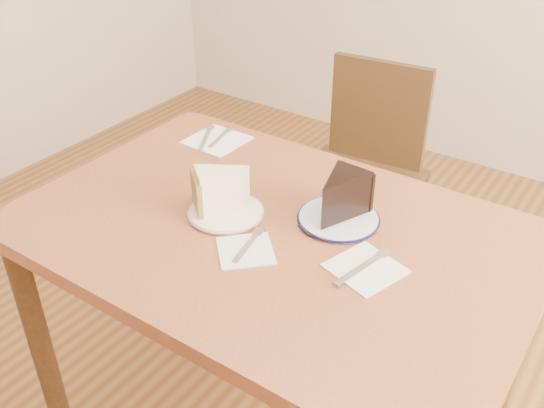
{
  "coord_description": "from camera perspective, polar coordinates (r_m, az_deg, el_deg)",
  "views": [
    {
      "loc": [
        0.66,
        -0.97,
        1.56
      ],
      "look_at": [
        -0.01,
        0.02,
        0.8
      ],
      "focal_mm": 40.0,
      "sensor_mm": 36.0,
      "label": 1
    }
  ],
  "objects": [
    {
      "name": "napkin_spare",
      "position": [
        1.82,
        -5.21,
        6.0
      ],
      "size": [
        0.16,
        0.16,
        0.0
      ],
      "primitive_type": "cube",
      "rotation": [
        0.0,
        0.0,
        -0.03
      ],
      "color": "white",
      "rests_on": "table"
    },
    {
      "name": "napkin_navy",
      "position": [
        1.31,
        8.78,
        -6.0
      ],
      "size": [
        0.17,
        0.17,
        0.0
      ],
      "primitive_type": "cube",
      "rotation": [
        0.0,
        0.0,
        -0.31
      ],
      "color": "white",
      "rests_on": "table"
    },
    {
      "name": "table",
      "position": [
        1.48,
        -0.03,
        -5.29
      ],
      "size": [
        1.2,
        0.8,
        0.75
      ],
      "color": "#5E2E19",
      "rests_on": "ground"
    },
    {
      "name": "knife_navy",
      "position": [
        1.31,
        8.55,
        -5.88
      ],
      "size": [
        0.05,
        0.17,
        0.0
      ],
      "primitive_type": "cube",
      "rotation": [
        0.0,
        0.0,
        -0.23
      ],
      "color": "silver",
      "rests_on": "napkin_navy"
    },
    {
      "name": "chocolate_cake",
      "position": [
        1.42,
        6.23,
        0.38
      ],
      "size": [
        0.11,
        0.14,
        0.1
      ],
      "primitive_type": null,
      "rotation": [
        0.0,
        0.0,
        3.07
      ],
      "color": "black",
      "rests_on": "plate_navy"
    },
    {
      "name": "fork_spare",
      "position": [
        1.82,
        -4.91,
        6.2
      ],
      "size": [
        0.04,
        0.14,
        0.0
      ],
      "primitive_type": "cube",
      "rotation": [
        0.0,
        0.0,
        0.23
      ],
      "color": "silver",
      "rests_on": "napkin_spare"
    },
    {
      "name": "plate_cream",
      "position": [
        1.47,
        -4.36,
        -0.79
      ],
      "size": [
        0.18,
        0.18,
        0.01
      ],
      "primitive_type": "cylinder",
      "color": "white",
      "rests_on": "table"
    },
    {
      "name": "knife_spare",
      "position": [
        1.83,
        -6.24,
        6.24
      ],
      "size": [
        0.09,
        0.15,
        0.0
      ],
      "primitive_type": "cube",
      "rotation": [
        0.0,
        0.0,
        0.5
      ],
      "color": "silver",
      "rests_on": "napkin_spare"
    },
    {
      "name": "chair_far",
      "position": [
        2.21,
        8.32,
        2.78
      ],
      "size": [
        0.46,
        0.46,
        0.86
      ],
      "rotation": [
        0.0,
        0.0,
        3.23
      ],
      "color": "black",
      "rests_on": "ground"
    },
    {
      "name": "fork_cream",
      "position": [
        1.36,
        -2.28,
        -3.91
      ],
      "size": [
        0.04,
        0.14,
        0.0
      ],
      "primitive_type": "cube",
      "rotation": [
        0.0,
        0.0,
        0.2
      ],
      "color": "silver",
      "rests_on": "napkin_cream"
    },
    {
      "name": "plate_navy",
      "position": [
        1.45,
        6.28,
        -1.38
      ],
      "size": [
        0.19,
        0.19,
        0.01
      ],
      "primitive_type": "cylinder",
      "color": "white",
      "rests_on": "table"
    },
    {
      "name": "carrot_cake",
      "position": [
        1.46,
        -4.51,
        1.35
      ],
      "size": [
        0.15,
        0.15,
        0.09
      ],
      "primitive_type": null,
      "rotation": [
        0.0,
        0.0,
        -0.69
      ],
      "color": "white",
      "rests_on": "plate_cream"
    },
    {
      "name": "napkin_cream",
      "position": [
        1.35,
        -2.5,
        -4.41
      ],
      "size": [
        0.17,
        0.17,
        0.0
      ],
      "primitive_type": "cube",
      "rotation": [
        0.0,
        0.0,
        0.78
      ],
      "color": "white",
      "rests_on": "table"
    }
  ]
}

